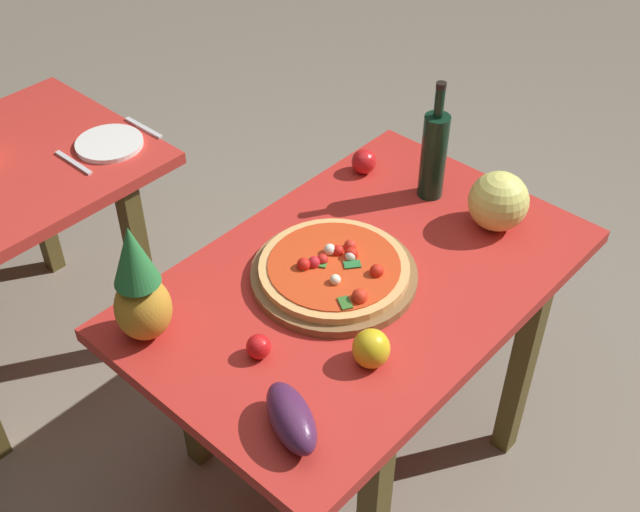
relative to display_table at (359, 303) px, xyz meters
The scene contains 14 objects.
ground_plane 0.67m from the display_table, ahead, with size 10.00×10.00×0.00m, color gray.
display_table is the anchor object (origin of this frame).
pizza_board 0.13m from the display_table, 137.28° to the left, with size 0.44×0.44×0.03m, color brown.
pizza 0.16m from the display_table, 138.48° to the left, with size 0.40×0.40×0.06m.
wine_bottle 0.50m from the display_table, 11.43° to the left, with size 0.08×0.08×0.37m.
pineapple_left 0.62m from the display_table, 153.40° to the left, with size 0.14×0.14×0.34m.
melon 0.49m from the display_table, 18.40° to the right, with size 0.17×0.17×0.17m, color #E2DF6D.
bell_pepper 0.33m from the display_table, 135.42° to the right, with size 0.09×0.09×0.10m, color gold.
eggplant 0.55m from the display_table, 156.50° to the right, with size 0.20×0.09×0.09m, color #4B2248.
tomato_by_bottle 0.40m from the display_table, behind, with size 0.06×0.06×0.06m, color red.
tomato_near_board 0.51m from the display_table, 38.96° to the left, with size 0.08×0.08×0.08m, color red.
dinner_plate 1.02m from the display_table, 93.58° to the left, with size 0.22×0.22×0.02m, color white.
fork_utensil 1.04m from the display_table, 101.33° to the left, with size 0.02×0.18×0.01m, color silver.
knife_utensil 1.03m from the display_table, 85.71° to the left, with size 0.02×0.18×0.01m, color silver.
Camera 1 is at (-1.25, -0.99, 2.22)m, focal length 45.27 mm.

